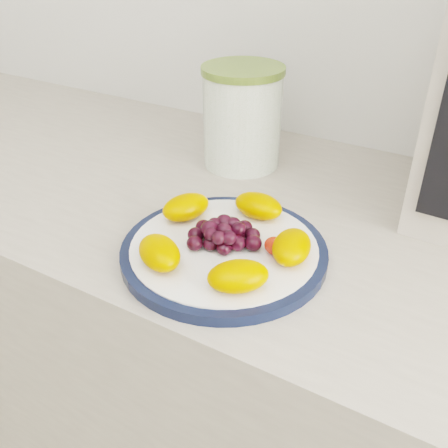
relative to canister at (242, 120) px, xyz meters
The scene contains 7 objects.
counter 0.59m from the canister, 27.43° to the right, with size 3.50×0.60×0.90m, color #B2A796.
cabinet_face 0.61m from the canister, 27.43° to the right, with size 3.48×0.58×0.84m, color #876A50.
plate_rim 0.30m from the canister, 65.82° to the right, with size 0.27×0.27×0.01m, color #0F1933.
plate_face 0.30m from the canister, 65.82° to the right, with size 0.25×0.25×0.02m, color white.
canister is the anchor object (origin of this frame).
canister_lid 0.09m from the canister, ahead, with size 0.14×0.14×0.01m, color olive.
fruit_plate 0.30m from the canister, 64.71° to the right, with size 0.23×0.23×0.03m.
Camera 1 is at (0.17, 0.58, 1.29)m, focal length 40.00 mm.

